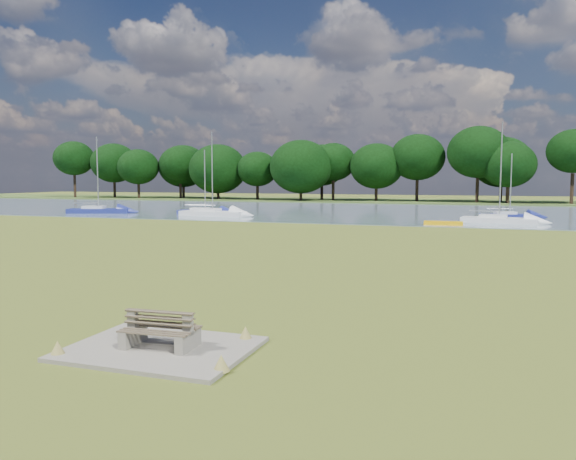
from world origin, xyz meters
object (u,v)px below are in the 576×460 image
(kayak, at_px, (443,223))
(sailboat_1, at_px, (509,215))
(bench_pair, at_px, (160,331))
(sailboat_4, at_px, (498,218))
(sailboat_0, at_px, (205,211))
(sailboat_3, at_px, (98,209))
(sailboat_5, at_px, (212,211))

(kayak, xyz_separation_m, sailboat_1, (5.62, 9.90, 0.24))
(bench_pair, bearing_deg, kayak, 80.30)
(sailboat_4, bearing_deg, sailboat_1, 87.99)
(kayak, relative_size, sailboat_0, 0.46)
(sailboat_0, height_order, sailboat_3, sailboat_3)
(sailboat_1, relative_size, sailboat_3, 0.74)
(sailboat_3, bearing_deg, sailboat_1, -13.50)
(sailboat_0, distance_m, sailboat_4, 30.10)
(sailboat_0, xyz_separation_m, sailboat_1, (31.20, 4.12, -0.02))
(sailboat_0, xyz_separation_m, sailboat_5, (1.81, -1.83, 0.04))
(sailboat_0, bearing_deg, sailboat_1, 6.22)
(kayak, distance_m, sailboat_1, 11.39)
(sailboat_0, bearing_deg, bench_pair, -65.11)
(sailboat_1, xyz_separation_m, sailboat_5, (-29.39, -5.96, 0.06))
(sailboat_3, relative_size, sailboat_4, 0.96)
(sailboat_1, bearing_deg, sailboat_3, 171.11)
(bench_pair, bearing_deg, sailboat_3, 125.47)
(sailboat_3, xyz_separation_m, sailboat_4, (42.44, 0.14, -0.05))
(sailboat_1, relative_size, sailboat_5, 0.72)
(bench_pair, height_order, sailboat_1, sailboat_1)
(sailboat_5, bearing_deg, kayak, -7.54)
(kayak, xyz_separation_m, sailboat_5, (-23.77, 3.95, 0.30))
(bench_pair, xyz_separation_m, sailboat_3, (-33.93, 41.74, 0.07))
(sailboat_3, bearing_deg, bench_pair, -72.44)
(bench_pair, bearing_deg, sailboat_4, 74.89)
(sailboat_0, bearing_deg, kayak, -14.04)
(sailboat_5, bearing_deg, bench_pair, -62.92)
(sailboat_0, bearing_deg, sailboat_4, -4.93)
(sailboat_0, distance_m, sailboat_3, 12.56)
(sailboat_3, bearing_deg, sailboat_5, -20.71)
(kayak, distance_m, sailboat_4, 5.92)
(bench_pair, relative_size, sailboat_4, 0.20)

